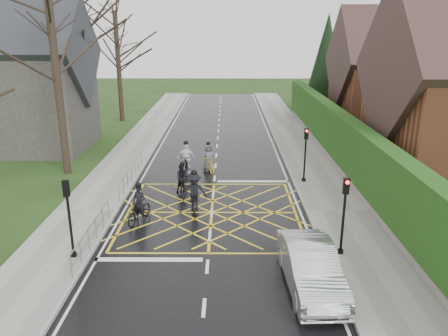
{
  "coord_description": "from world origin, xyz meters",
  "views": [
    {
      "loc": [
        0.7,
        -19.26,
        8.38
      ],
      "look_at": [
        0.57,
        2.98,
        1.3
      ],
      "focal_mm": 35.0,
      "sensor_mm": 36.0,
      "label": 1
    }
  ],
  "objects_px": {
    "cyclist_rear": "(139,209)",
    "cyclist_front": "(186,161)",
    "cyclist_back": "(183,181)",
    "cyclist_lead": "(209,161)",
    "cyclist_mid": "(194,196)",
    "car": "(311,267)"
  },
  "relations": [
    {
      "from": "cyclist_rear",
      "to": "cyclist_back",
      "type": "distance_m",
      "value": 4.08
    },
    {
      "from": "cyclist_mid",
      "to": "cyclist_front",
      "type": "relative_size",
      "value": 1.07
    },
    {
      "from": "cyclist_mid",
      "to": "cyclist_rear",
      "type": "bearing_deg",
      "value": -156.87
    },
    {
      "from": "cyclist_front",
      "to": "cyclist_lead",
      "type": "relative_size",
      "value": 1.0
    },
    {
      "from": "cyclist_mid",
      "to": "cyclist_lead",
      "type": "height_order",
      "value": "cyclist_mid"
    },
    {
      "from": "cyclist_lead",
      "to": "cyclist_mid",
      "type": "bearing_deg",
      "value": -115.54
    },
    {
      "from": "cyclist_rear",
      "to": "cyclist_lead",
      "type": "bearing_deg",
      "value": 87.73
    },
    {
      "from": "cyclist_mid",
      "to": "car",
      "type": "height_order",
      "value": "cyclist_mid"
    },
    {
      "from": "cyclist_rear",
      "to": "car",
      "type": "bearing_deg",
      "value": -19.26
    },
    {
      "from": "cyclist_back",
      "to": "cyclist_lead",
      "type": "relative_size",
      "value": 0.87
    },
    {
      "from": "cyclist_rear",
      "to": "cyclist_mid",
      "type": "distance_m",
      "value": 2.74
    },
    {
      "from": "cyclist_rear",
      "to": "cyclist_front",
      "type": "bearing_deg",
      "value": 96.55
    },
    {
      "from": "cyclist_mid",
      "to": "car",
      "type": "distance_m",
      "value": 7.93
    },
    {
      "from": "cyclist_front",
      "to": "cyclist_lead",
      "type": "distance_m",
      "value": 1.4
    },
    {
      "from": "cyclist_back",
      "to": "cyclist_mid",
      "type": "height_order",
      "value": "cyclist_mid"
    },
    {
      "from": "cyclist_front",
      "to": "cyclist_lead",
      "type": "bearing_deg",
      "value": 16.8
    },
    {
      "from": "car",
      "to": "cyclist_front",
      "type": "bearing_deg",
      "value": 110.28
    },
    {
      "from": "cyclist_back",
      "to": "cyclist_mid",
      "type": "distance_m",
      "value": 2.57
    },
    {
      "from": "cyclist_rear",
      "to": "cyclist_back",
      "type": "height_order",
      "value": "cyclist_rear"
    },
    {
      "from": "cyclist_lead",
      "to": "car",
      "type": "relative_size",
      "value": 0.44
    },
    {
      "from": "cyclist_back",
      "to": "cyclist_lead",
      "type": "bearing_deg",
      "value": 55.89
    },
    {
      "from": "cyclist_rear",
      "to": "cyclist_front",
      "type": "relative_size",
      "value": 1.01
    }
  ]
}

